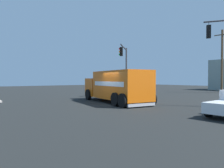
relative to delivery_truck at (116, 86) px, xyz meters
The scene contains 4 objects.
ground_plane 1.99m from the delivery_truck, 44.21° to the right, with size 100.00×100.00×0.00m, color black.
delivery_truck is the anchor object (origin of this frame).
traffic_light_secondary 7.99m from the delivery_truck, 133.89° to the left, with size 3.08×3.48×5.93m.
utility_pole 20.52m from the delivery_truck, 91.94° to the left, with size 2.19×0.44×9.16m.
Camera 1 is at (12.80, -9.92, 1.98)m, focal length 33.35 mm.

